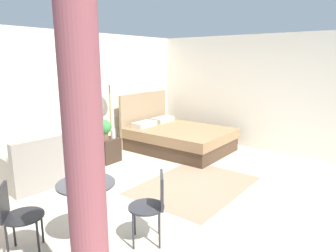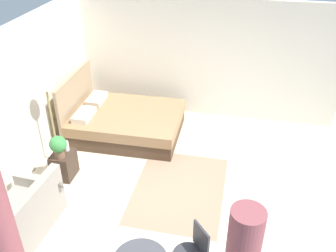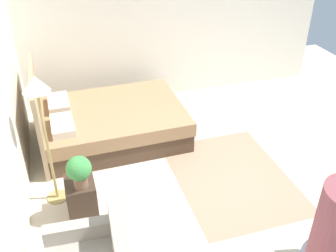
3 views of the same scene
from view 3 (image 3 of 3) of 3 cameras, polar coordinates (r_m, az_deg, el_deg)
The scene contains 8 objects.
ground_plane at distance 5.53m, azimuth 10.74°, elevation -8.54°, with size 9.01×8.75×0.02m, color beige.
wall_right at distance 7.34m, azimuth 1.09°, elevation 14.43°, with size 0.12×5.75×2.66m, color silver.
area_rug at distance 5.63m, azimuth 9.42°, elevation -7.42°, with size 2.06×1.54×0.01m, color #93755B.
bed at distance 6.29m, azimuth -8.78°, elevation 0.56°, with size 1.71×2.27×1.29m.
nightstand at distance 4.99m, azimuth -12.65°, elevation -10.18°, with size 0.44×0.36×0.49m.
potted_plant at distance 4.60m, azimuth -13.00°, elevation -6.38°, with size 0.30×0.30×0.42m.
vase at distance 4.87m, azimuth -12.77°, elevation -6.23°, with size 0.09×0.09×0.18m.
floor_lamp at distance 4.62m, azimuth -18.59°, elevation 3.71°, with size 0.31×0.31×1.77m.
Camera 3 is at (-3.65, 2.19, 3.52)m, focal length 41.31 mm.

